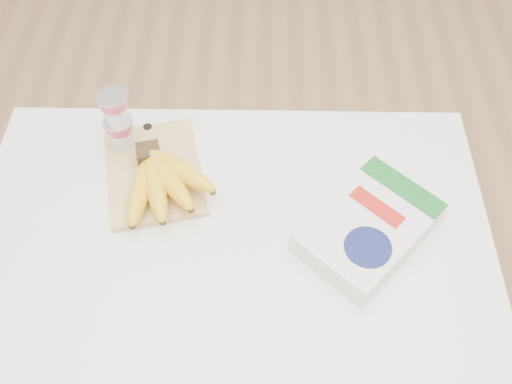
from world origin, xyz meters
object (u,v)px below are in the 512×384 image
bananas (161,181)px  table (236,317)px  cereal_box (368,227)px  cutting_board (154,172)px  yogurt_stack (117,119)px

bananas → table: bearing=-36.8°
table → cereal_box: bearing=2.3°
cutting_board → bananas: 0.07m
cutting_board → bananas: size_ratio=1.23×
bananas → cereal_box: bananas is taller
table → yogurt_stack: yogurt_stack is taller
yogurt_stack → bananas: bearing=-50.7°
cutting_board → cereal_box: bearing=-31.6°
yogurt_stack → cereal_box: yogurt_stack is taller
yogurt_stack → table: bearing=-43.2°
cereal_box → yogurt_stack: bearing=-160.2°
bananas → cereal_box: size_ratio=0.68×
table → bananas: 0.47m
table → yogurt_stack: size_ratio=6.87×
table → bananas: bearing=143.2°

